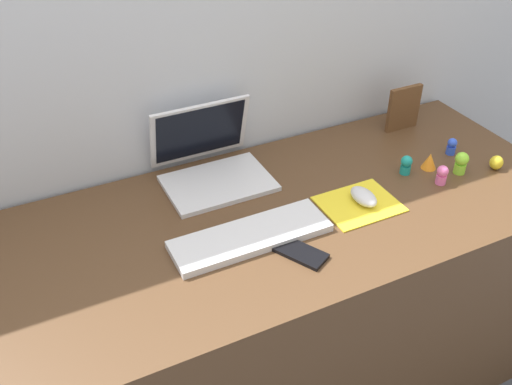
% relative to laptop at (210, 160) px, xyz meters
% --- Properties ---
extents(back_wall, '(2.99, 0.05, 1.64)m').
position_rel_laptop_xyz_m(back_wall, '(0.04, 0.13, 0.03)').
color(back_wall, '#B2B7C1').
rests_on(back_wall, ground_plane).
extents(desk, '(1.79, 0.69, 0.74)m').
position_rel_laptop_xyz_m(desk, '(0.04, -0.25, -0.42)').
color(desk, '#4C331E').
rests_on(desk, ground_plane).
extents(laptop, '(0.30, 0.27, 0.21)m').
position_rel_laptop_xyz_m(laptop, '(0.00, 0.00, 0.00)').
color(laptop, silver).
rests_on(laptop, desk).
extents(keyboard, '(0.41, 0.13, 0.02)m').
position_rel_laptop_xyz_m(keyboard, '(-0.02, -0.32, -0.04)').
color(keyboard, silver).
rests_on(keyboard, desk).
extents(mousepad, '(0.21, 0.17, 0.00)m').
position_rel_laptop_xyz_m(mousepad, '(0.31, -0.31, -0.05)').
color(mousepad, yellow).
rests_on(mousepad, desk).
extents(mouse, '(0.06, 0.10, 0.03)m').
position_rel_laptop_xyz_m(mouse, '(0.32, -0.31, -0.03)').
color(mouse, silver).
rests_on(mouse, mousepad).
extents(cell_phone, '(0.12, 0.14, 0.01)m').
position_rel_laptop_xyz_m(cell_phone, '(0.06, -0.42, -0.05)').
color(cell_phone, black).
rests_on(cell_phone, desk).
extents(picture_frame, '(0.12, 0.02, 0.15)m').
position_rel_laptop_xyz_m(picture_frame, '(0.68, -0.02, 0.02)').
color(picture_frame, brown).
rests_on(picture_frame, desk).
extents(toy_figurine_pink, '(0.03, 0.03, 0.06)m').
position_rel_laptop_xyz_m(toy_figurine_pink, '(0.58, -0.33, -0.02)').
color(toy_figurine_pink, pink).
rests_on(toy_figurine_pink, desk).
extents(toy_figurine_yellow, '(0.04, 0.04, 0.04)m').
position_rel_laptop_xyz_m(toy_figurine_yellow, '(0.78, -0.34, -0.03)').
color(toy_figurine_yellow, yellow).
rests_on(toy_figurine_yellow, desk).
extents(toy_figurine_orange, '(0.04, 0.04, 0.05)m').
position_rel_laptop_xyz_m(toy_figurine_orange, '(0.60, -0.25, -0.03)').
color(toy_figurine_orange, orange).
rests_on(toy_figurine_orange, desk).
extents(toy_figurine_lime, '(0.04, 0.04, 0.07)m').
position_rel_laptop_xyz_m(toy_figurine_lime, '(0.67, -0.31, -0.02)').
color(toy_figurine_lime, '#8CDB33').
rests_on(toy_figurine_lime, desk).
extents(toy_figurine_blue, '(0.03, 0.03, 0.05)m').
position_rel_laptop_xyz_m(toy_figurine_blue, '(0.72, -0.22, -0.03)').
color(toy_figurine_blue, blue).
rests_on(toy_figurine_blue, desk).
extents(toy_figurine_teal, '(0.03, 0.03, 0.06)m').
position_rel_laptop_xyz_m(toy_figurine_teal, '(0.52, -0.24, -0.02)').
color(toy_figurine_teal, teal).
rests_on(toy_figurine_teal, desk).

